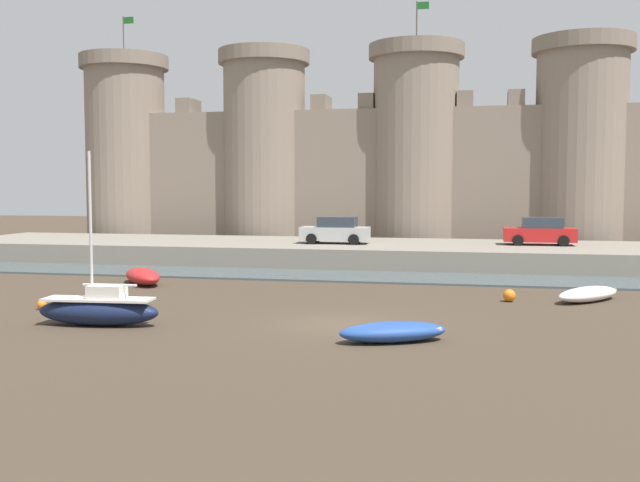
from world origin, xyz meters
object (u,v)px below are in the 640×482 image
sailboat_foreground_left (99,309)px  mooring_buoy_near_channel (509,296)px  rowboat_midflat_left (393,331)px  mooring_buoy_off_centre (42,305)px  rowboat_midflat_centre (143,276)px  car_quay_centre_east (540,232)px  rowboat_near_channel_left (588,294)px  car_quay_east (336,231)px

sailboat_foreground_left → mooring_buoy_near_channel: bearing=31.1°
rowboat_midflat_left → mooring_buoy_off_centre: (-13.72, 3.09, -0.14)m
rowboat_midflat_centre → car_quay_centre_east: bearing=33.6°
mooring_buoy_near_channel → mooring_buoy_off_centre: mooring_buoy_near_channel is taller
sailboat_foreground_left → mooring_buoy_near_channel: size_ratio=11.56×
mooring_buoy_off_centre → car_quay_centre_east: size_ratio=0.09×
rowboat_midflat_centre → rowboat_near_channel_left: rowboat_midflat_centre is taller
sailboat_foreground_left → mooring_buoy_off_centre: size_ratio=16.13×
rowboat_midflat_left → rowboat_near_channel_left: size_ratio=0.99×
car_quay_east → rowboat_midflat_left: bearing=-74.7°
mooring_buoy_near_channel → car_quay_east: bearing=126.4°
mooring_buoy_near_channel → car_quay_east: size_ratio=0.12×
mooring_buoy_near_channel → car_quay_centre_east: bearing=81.2°
mooring_buoy_off_centre → car_quay_east: bearing=67.8°
mooring_buoy_off_centre → car_quay_centre_east: bearing=45.9°
car_quay_east → car_quay_centre_east: (11.97, 1.43, 0.00)m
rowboat_midflat_centre → rowboat_near_channel_left: 20.06m
rowboat_midflat_left → car_quay_east: (-6.01, 21.95, 1.66)m
car_quay_centre_east → mooring_buoy_near_channel: bearing=-98.8°
car_quay_centre_east → rowboat_midflat_left: bearing=-104.3°
rowboat_near_channel_left → mooring_buoy_off_centre: rowboat_near_channel_left is taller
rowboat_midflat_centre → car_quay_east: 13.49m
rowboat_near_channel_left → mooring_buoy_off_centre: size_ratio=9.85×
rowboat_midflat_centre → rowboat_near_channel_left: size_ratio=1.03×
rowboat_midflat_centre → sailboat_foreground_left: bearing=-72.2°
mooring_buoy_off_centre → rowboat_near_channel_left: bearing=17.5°
rowboat_midflat_left → rowboat_near_channel_left: (6.84, 9.56, -0.01)m
rowboat_near_channel_left → car_quay_east: (-12.85, 12.39, 1.67)m
mooring_buoy_off_centre → car_quay_centre_east: 28.33m
sailboat_foreground_left → rowboat_midflat_left: (9.96, -0.55, -0.25)m
rowboat_midflat_left → mooring_buoy_near_channel: size_ratio=6.99×
mooring_buoy_off_centre → car_quay_east: size_ratio=0.09×
mooring_buoy_near_channel → sailboat_foreground_left: bearing=-148.9°
car_quay_centre_east → car_quay_east: bearing=-173.2°
car_quay_east → rowboat_near_channel_left: bearing=-44.0°
mooring_buoy_near_channel → rowboat_midflat_centre: bearing=173.7°
mooring_buoy_near_channel → rowboat_near_channel_left: bearing=13.9°
rowboat_near_channel_left → mooring_buoy_near_channel: bearing=-166.1°
mooring_buoy_near_channel → mooring_buoy_off_centre: (-17.43, -5.70, -0.07)m
sailboat_foreground_left → car_quay_centre_east: (15.92, 22.84, 1.41)m
rowboat_midflat_left → car_quay_east: size_ratio=0.86×
rowboat_midflat_centre → mooring_buoy_near_channel: 17.00m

